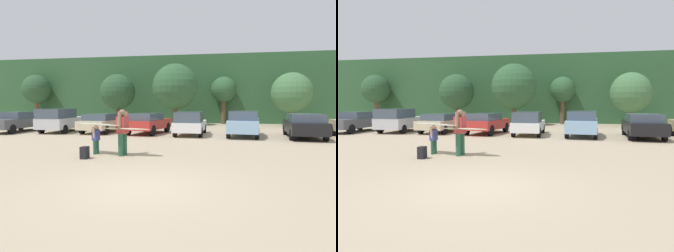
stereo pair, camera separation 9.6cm
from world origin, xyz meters
TOP-DOWN VIEW (x-y plane):
  - ground_plane at (0.00, 0.00)m, footprint 120.00×120.00m
  - hillside_ridge at (0.00, 30.36)m, footprint 108.00×12.00m
  - tree_far_left at (-18.22, 22.96)m, footprint 3.05×3.05m
  - tree_far_right at (-8.51, 21.72)m, footprint 3.46×3.46m
  - tree_center at (-2.62, 20.86)m, footprint 4.20×4.20m
  - tree_ridge_back at (1.75, 23.48)m, footprint 2.48×2.48m
  - tree_center_right at (7.60, 21.18)m, footprint 3.49×3.49m
  - parked_car_dark_gray at (-12.75, 12.39)m, footprint 1.85×4.64m
  - parked_car_silver at (-9.45, 12.76)m, footprint 1.95×4.36m
  - parked_car_champagne at (-6.48, 13.07)m, footprint 2.10×4.49m
  - parked_car_red at (-3.15, 12.68)m, footprint 2.53×4.27m
  - parked_car_white at (-0.23, 12.36)m, footprint 1.80×4.37m
  - parked_car_sky_blue at (3.10, 12.20)m, footprint 2.16×4.43m
  - parked_car_black at (6.56, 12.06)m, footprint 2.23×4.82m
  - person_adult at (-1.96, 4.29)m, footprint 0.40×0.79m
  - person_child at (-3.12, 4.40)m, footprint 0.25×0.47m
  - surfboard_cream at (-1.86, 4.25)m, footprint 2.17×0.87m
  - surfboard_white at (-3.01, 4.29)m, footprint 2.40×1.53m
  - backpack_dropped at (-3.11, 3.36)m, footprint 0.24×0.34m

SIDE VIEW (x-z plane):
  - ground_plane at x=0.00m, z-range 0.00..0.00m
  - backpack_dropped at x=-3.11m, z-range 0.00..0.45m
  - person_child at x=-3.12m, z-range 0.08..1.24m
  - parked_car_champagne at x=-6.48m, z-range 0.04..1.36m
  - parked_car_dark_gray at x=-12.75m, z-range 0.04..1.47m
  - parked_car_black at x=6.56m, z-range 0.05..1.49m
  - parked_car_red at x=-3.15m, z-range 0.07..1.47m
  - parked_car_white at x=-0.23m, z-range 0.03..1.54m
  - parked_car_sky_blue at x=3.10m, z-range 0.03..1.62m
  - parked_car_silver at x=-9.45m, z-range 0.03..1.70m
  - person_adult at x=-1.96m, z-range 0.12..1.93m
  - surfboard_cream at x=-1.86m, z-range 1.00..1.12m
  - surfboard_white at x=-3.01m, z-range 1.14..1.29m
  - tree_center_right at x=7.60m, z-range 0.60..5.32m
  - tree_far_right at x=-8.51m, z-range 0.70..5.59m
  - tree_ridge_back at x=1.75m, z-range 1.02..5.66m
  - hillside_ridge at x=0.00m, z-range 0.00..7.01m
  - tree_far_left at x=-18.22m, z-range 0.98..6.08m
  - tree_center at x=-2.62m, z-range 0.72..6.39m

